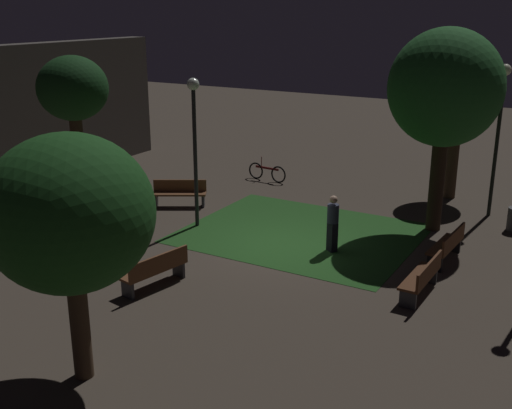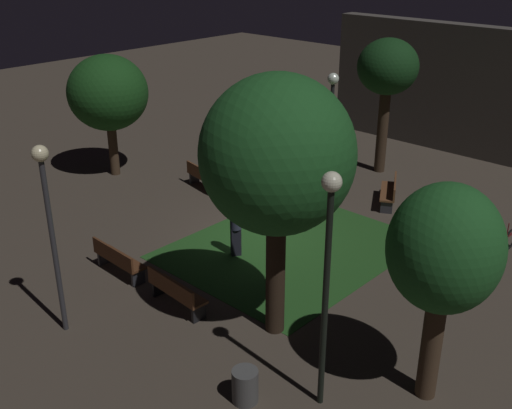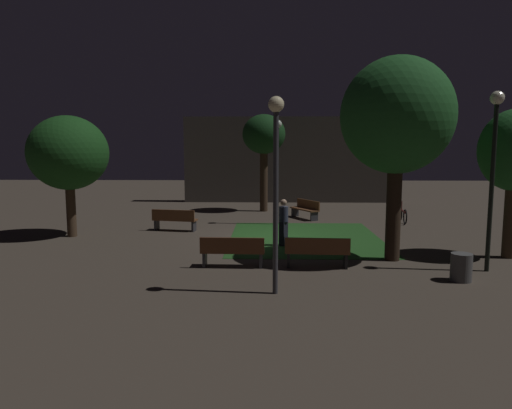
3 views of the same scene
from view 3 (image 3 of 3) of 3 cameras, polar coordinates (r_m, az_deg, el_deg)
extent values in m
plane|color=#473D33|center=(17.57, 2.08, -4.03)|extent=(60.00, 60.00, 0.00)
cube|color=#23511E|center=(17.51, 6.00, -4.08)|extent=(5.53, 6.69, 0.01)
cube|color=#512D19|center=(13.24, -2.86, -5.73)|extent=(1.81, 0.53, 0.06)
cube|color=#512D19|center=(12.98, -2.96, -4.94)|extent=(1.80, 0.11, 0.40)
cube|color=#2D2D33|center=(13.40, -6.29, -6.66)|extent=(0.09, 0.39, 0.42)
cube|color=#2D2D33|center=(13.24, 0.61, -6.79)|extent=(0.09, 0.39, 0.42)
cube|color=brown|center=(13.28, 7.48, -5.74)|extent=(1.83, 0.59, 0.06)
cube|color=brown|center=(13.02, 7.54, -4.96)|extent=(1.80, 0.17, 0.40)
cube|color=black|center=(13.32, 4.00, -6.72)|extent=(0.10, 0.39, 0.42)
cube|color=black|center=(13.39, 10.91, -6.75)|extent=(0.10, 0.39, 0.42)
cube|color=brown|center=(19.15, -9.88, -1.84)|extent=(1.86, 0.81, 0.06)
cube|color=brown|center=(18.92, -10.13, -1.25)|extent=(1.78, 0.39, 0.40)
cube|color=#2D2D33|center=(19.50, -12.05, -2.45)|extent=(0.15, 0.39, 0.42)
cube|color=#2D2D33|center=(18.90, -7.61, -2.65)|extent=(0.15, 0.39, 0.42)
cube|color=brown|center=(22.13, 5.94, -0.58)|extent=(1.31, 1.80, 0.06)
cube|color=brown|center=(22.22, 6.39, 0.04)|extent=(0.95, 1.59, 0.40)
cube|color=#2D2D33|center=(21.51, 7.13, -1.46)|extent=(0.37, 0.26, 0.42)
cube|color=#2D2D33|center=(22.82, 4.80, -0.94)|extent=(0.37, 0.26, 0.42)
cylinder|color=#2D2116|center=(14.40, 16.51, 0.05)|extent=(0.44, 0.44, 3.39)
ellipsoid|color=#1E5623|center=(14.32, 16.88, 10.40)|extent=(3.27, 3.27, 3.38)
cylinder|color=#423021|center=(18.89, -21.72, -0.14)|extent=(0.35, 0.35, 2.35)
ellipsoid|color=#194719|center=(18.76, -22.00, 5.88)|extent=(2.93, 2.93, 2.76)
cylinder|color=#38281C|center=(24.48, 0.96, 3.16)|extent=(0.41, 0.41, 3.42)
ellipsoid|color=#143816|center=(24.43, 0.97, 8.61)|extent=(2.23, 2.23, 2.05)
cylinder|color=#423021|center=(16.13, 28.74, -1.03)|extent=(0.40, 0.40, 2.71)
cylinder|color=#333338|center=(10.56, 2.41, 0.00)|extent=(0.12, 0.12, 4.16)
sphere|color=#F4E5B2|center=(10.52, 2.48, 12.16)|extent=(0.36, 0.36, 0.36)
cylinder|color=black|center=(20.26, 2.64, 3.44)|extent=(0.12, 0.12, 4.20)
sphere|color=white|center=(20.24, 2.67, 9.81)|extent=(0.36, 0.36, 0.36)
cylinder|color=black|center=(13.99, 26.87, 1.68)|extent=(0.12, 0.12, 4.51)
sphere|color=#F2EDCC|center=(14.00, 27.43, 11.52)|extent=(0.36, 0.36, 0.36)
cylinder|color=#4C4C4C|center=(12.95, 23.82, -7.05)|extent=(0.52, 0.52, 0.71)
torus|color=black|center=(21.46, 17.79, -1.44)|extent=(0.12, 0.66, 0.66)
torus|color=black|center=(22.48, 17.26, -1.05)|extent=(0.12, 0.66, 0.66)
cube|color=maroon|center=(21.95, 17.53, -0.78)|extent=(0.13, 1.05, 0.08)
cylinder|color=maroon|center=(22.17, 17.42, -0.12)|extent=(0.03, 0.03, 0.40)
cube|color=black|center=(16.04, 3.37, -3.58)|extent=(0.32, 0.34, 0.84)
cylinder|color=#33384C|center=(15.92, 3.39, -1.18)|extent=(0.32, 0.32, 0.52)
sphere|color=tan|center=(15.87, 3.40, 0.25)|extent=(0.22, 0.22, 0.22)
cube|color=#4C4742|center=(28.74, 4.49, 5.48)|extent=(13.22, 0.80, 5.19)
camera|label=1|loc=(17.64, -56.84, 14.13)|focal=44.03mm
camera|label=2|loc=(13.48, 71.81, 24.34)|focal=43.08mm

